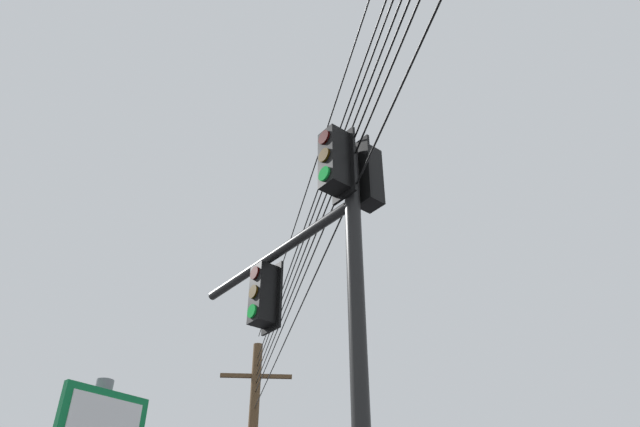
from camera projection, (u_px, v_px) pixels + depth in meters
signal_mast_assembly at (328, 286)px, 6.92m from camera, size 1.88×3.65×6.98m
overhead_wire_span at (375, 66)px, 6.77m from camera, size 2.54×26.85×3.04m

